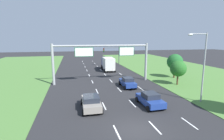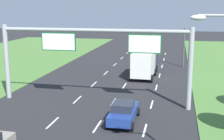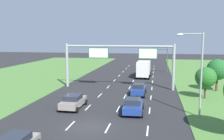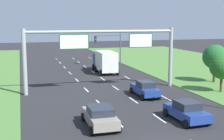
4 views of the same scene
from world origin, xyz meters
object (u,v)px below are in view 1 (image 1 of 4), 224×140
object	(u,v)px
car_lead_silver	(128,82)
car_far_ahead	(91,102)
box_truck	(108,63)
traffic_light_mast	(113,53)
sign_gantry	(103,55)
car_mid_lane	(150,99)
roadside_tree_mid	(178,69)
roadside_tree_far	(175,62)
street_lamp	(202,62)

from	to	relation	value
car_lead_silver	car_far_ahead	xyz separation A→B (m)	(-6.80, -7.85, 0.01)
box_truck	traffic_light_mast	distance (m)	8.08
box_truck	sign_gantry	distance (m)	12.44
car_lead_silver	car_mid_lane	bearing A→B (deg)	-89.05
traffic_light_mast	roadside_tree_mid	xyz separation A→B (m)	(5.93, -23.55, -1.04)
car_mid_lane	traffic_light_mast	distance (m)	31.56
car_lead_silver	roadside_tree_far	size ratio (longest dim) A/B	0.90
street_lamp	car_mid_lane	bearing A→B (deg)	177.37
roadside_tree_mid	car_mid_lane	bearing A→B (deg)	-138.22
traffic_light_mast	street_lamp	distance (m)	31.81
roadside_tree_mid	roadside_tree_far	size ratio (longest dim) A/B	0.87
sign_gantry	box_truck	bearing A→B (deg)	74.04
car_lead_silver	street_lamp	bearing A→B (deg)	-53.12
car_far_ahead	roadside_tree_mid	bearing A→B (deg)	25.56
box_truck	traffic_light_mast	xyz separation A→B (m)	(2.85, 7.25, 2.13)
car_far_ahead	box_truck	distance (m)	24.45
traffic_light_mast	street_lamp	size ratio (longest dim) A/B	0.66
box_truck	roadside_tree_mid	distance (m)	18.55
car_mid_lane	car_lead_silver	bearing A→B (deg)	88.52
car_far_ahead	roadside_tree_mid	world-z (taller)	roadside_tree_mid
car_lead_silver	roadside_tree_mid	size ratio (longest dim) A/B	1.04
car_mid_lane	car_far_ahead	size ratio (longest dim) A/B	0.97
box_truck	street_lamp	bearing A→B (deg)	-73.20
car_far_ahead	traffic_light_mast	world-z (taller)	traffic_light_mast
car_lead_silver	car_mid_lane	distance (m)	8.41
car_far_ahead	sign_gantry	bearing A→B (deg)	74.69
car_far_ahead	traffic_light_mast	bearing A→B (deg)	73.40
sign_gantry	roadside_tree_far	world-z (taller)	sign_gantry
sign_gantry	street_lamp	world-z (taller)	street_lamp
car_lead_silver	roadside_tree_mid	world-z (taller)	roadside_tree_mid
sign_gantry	roadside_tree_mid	bearing A→B (deg)	-21.36
traffic_light_mast	roadside_tree_mid	distance (m)	24.31
car_mid_lane	traffic_light_mast	xyz separation A→B (m)	(2.73, 31.29, 3.08)
box_truck	roadside_tree_far	xyz separation A→B (m)	(11.30, -11.33, 1.52)
traffic_light_mast	roadside_tree_far	xyz separation A→B (m)	(8.44, -18.58, -0.61)
street_lamp	roadside_tree_mid	bearing A→B (deg)	73.82
box_truck	roadside_tree_mid	xyz separation A→B (m)	(8.79, -16.30, 1.08)
car_far_ahead	traffic_light_mast	xyz separation A→B (m)	(9.59, 30.73, 3.06)
car_mid_lane	roadside_tree_far	world-z (taller)	roadside_tree_far
box_truck	roadside_tree_mid	size ratio (longest dim) A/B	1.74
roadside_tree_mid	car_lead_silver	bearing A→B (deg)	175.62
traffic_light_mast	roadside_tree_mid	world-z (taller)	traffic_light_mast
car_far_ahead	sign_gantry	xyz separation A→B (m)	(3.42, 11.91, 4.08)
roadside_tree_mid	street_lamp	bearing A→B (deg)	-106.18
street_lamp	roadside_tree_far	xyz separation A→B (m)	(4.84, 13.01, -1.82)
traffic_light_mast	roadside_tree_far	world-z (taller)	traffic_light_mast
car_mid_lane	traffic_light_mast	size ratio (longest dim) A/B	0.75
car_mid_lane	box_truck	bearing A→B (deg)	88.47
car_lead_silver	sign_gantry	distance (m)	6.68
car_lead_silver	car_far_ahead	distance (m)	10.39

